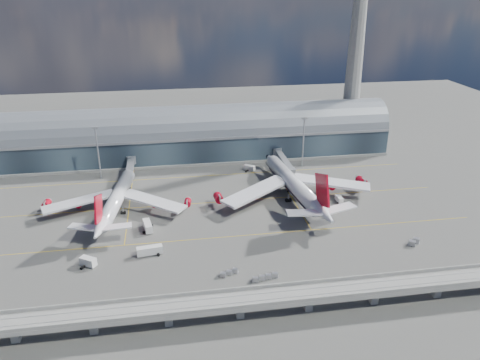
{
  "coord_description": "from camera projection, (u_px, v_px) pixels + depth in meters",
  "views": [
    {
      "loc": [
        -16.98,
        -160.19,
        88.07
      ],
      "look_at": [
        10.5,
        10.0,
        14.0
      ],
      "focal_mm": 35.0,
      "sensor_mm": 36.0,
      "label": 1
    }
  ],
  "objects": [
    {
      "name": "service_truck_2",
      "position": [
        150.0,
        250.0,
        161.95
      ],
      "size": [
        9.08,
        3.68,
        3.2
      ],
      "rotation": [
        0.0,
        0.0,
        1.7
      ],
      "color": "silver",
      "rests_on": "ground"
    },
    {
      "name": "taxi_lines",
      "position": [
        212.0,
        200.0,
        202.6
      ],
      "size": [
        200.0,
        80.12,
        0.01
      ],
      "color": "gold",
      "rests_on": "ground"
    },
    {
      "name": "control_tower",
      "position": [
        356.0,
        54.0,
        249.9
      ],
      "size": [
        19.0,
        19.0,
        103.0
      ],
      "color": "gray",
      "rests_on": "ground"
    },
    {
      "name": "airliner_left",
      "position": [
        116.0,
        200.0,
        190.05
      ],
      "size": [
        60.83,
        63.99,
        19.51
      ],
      "rotation": [
        0.0,
        0.0,
        -0.14
      ],
      "color": "white",
      "rests_on": "ground"
    },
    {
      "name": "service_truck_1",
      "position": [
        88.0,
        262.0,
        155.55
      ],
      "size": [
        5.97,
        5.07,
        3.17
      ],
      "rotation": [
        0.0,
        0.0,
        1.0
      ],
      "color": "silver",
      "rests_on": "ground"
    },
    {
      "name": "service_truck_4",
      "position": [
        290.0,
        187.0,
        211.79
      ],
      "size": [
        3.47,
        5.22,
        2.78
      ],
      "rotation": [
        0.0,
        0.0,
        0.29
      ],
      "color": "silver",
      "rests_on": "ground"
    },
    {
      "name": "ground",
      "position": [
        218.0,
        225.0,
        182.55
      ],
      "size": [
        500.0,
        500.0,
        0.0
      ],
      "primitive_type": "plane",
      "color": "#474744",
      "rests_on": "ground"
    },
    {
      "name": "floodlight_mast_left",
      "position": [
        98.0,
        152.0,
        219.73
      ],
      "size": [
        3.0,
        0.7,
        25.7
      ],
      "color": "gray",
      "rests_on": "ground"
    },
    {
      "name": "jet_bridge_right",
      "position": [
        283.0,
        160.0,
        232.64
      ],
      "size": [
        4.4,
        32.0,
        7.25
      ],
      "color": "gray",
      "rests_on": "ground"
    },
    {
      "name": "cargo_train_1",
      "position": [
        265.0,
        277.0,
        148.9
      ],
      "size": [
        9.08,
        3.1,
        1.5
      ],
      "rotation": [
        0.0,
        0.0,
        1.38
      ],
      "color": "gray",
      "rests_on": "ground"
    },
    {
      "name": "cargo_train_2",
      "position": [
        414.0,
        242.0,
        168.56
      ],
      "size": [
        5.59,
        4.43,
        1.87
      ],
      "rotation": [
        0.0,
        0.0,
        1.01
      ],
      "color": "gray",
      "rests_on": "ground"
    },
    {
      "name": "service_truck_0",
      "position": [
        148.0,
        226.0,
        177.88
      ],
      "size": [
        4.0,
        8.23,
        3.27
      ],
      "rotation": [
        0.0,
        0.0,
        0.19
      ],
      "color": "silver",
      "rests_on": "ground"
    },
    {
      "name": "cargo_train_0",
      "position": [
        229.0,
        273.0,
        151.2
      ],
      "size": [
        6.71,
        3.61,
        1.49
      ],
      "rotation": [
        0.0,
        0.0,
        1.22
      ],
      "color": "gray",
      "rests_on": "ground"
    },
    {
      "name": "guideway",
      "position": [
        240.0,
        301.0,
        130.57
      ],
      "size": [
        220.0,
        8.5,
        7.2
      ],
      "color": "gray",
      "rests_on": "ground"
    },
    {
      "name": "airliner_right",
      "position": [
        294.0,
        186.0,
        202.12
      ],
      "size": [
        70.5,
        73.73,
        23.38
      ],
      "rotation": [
        0.0,
        0.0,
        0.11
      ],
      "color": "white",
      "rests_on": "ground"
    },
    {
      "name": "jet_bridge_left",
      "position": [
        130.0,
        168.0,
        223.44
      ],
      "size": [
        4.4,
        28.0,
        7.25
      ],
      "color": "gray",
      "rests_on": "ground"
    },
    {
      "name": "floodlight_mast_right",
      "position": [
        303.0,
        141.0,
        234.38
      ],
      "size": [
        3.0,
        0.7,
        25.7
      ],
      "color": "gray",
      "rests_on": "ground"
    },
    {
      "name": "service_truck_3",
      "position": [
        339.0,
        199.0,
        200.72
      ],
      "size": [
        2.27,
        5.22,
        2.5
      ],
      "rotation": [
        0.0,
        0.0,
        0.03
      ],
      "color": "silver",
      "rests_on": "ground"
    },
    {
      "name": "terminal",
      "position": [
        200.0,
        136.0,
        248.81
      ],
      "size": [
        200.0,
        30.0,
        28.0
      ],
      "color": "#1F2A34",
      "rests_on": "ground"
    },
    {
      "name": "service_truck_5",
      "position": [
        250.0,
        168.0,
        233.62
      ],
      "size": [
        5.78,
        5.37,
        2.76
      ],
      "rotation": [
        0.0,
        0.0,
        0.87
      ],
      "color": "silver",
      "rests_on": "ground"
    }
  ]
}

